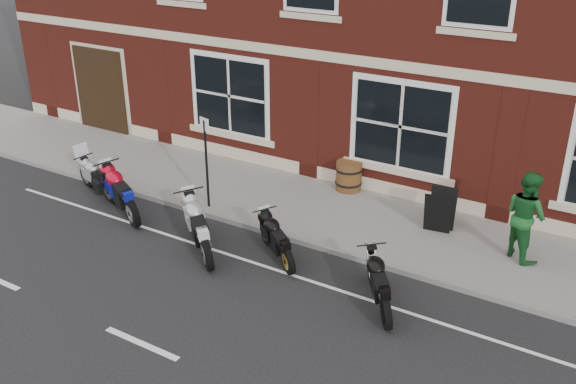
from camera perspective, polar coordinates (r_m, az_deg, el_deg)
name	(u,v)px	position (r m, az deg, el deg)	size (l,w,h in m)	color
ground	(243,265)	(13.36, -4.06, -6.50)	(80.00, 80.00, 0.00)	black
sidewalk	(313,208)	(15.56, 2.27, -1.43)	(30.00, 3.00, 0.12)	slate
kerb	(279,235)	(14.35, -0.81, -3.80)	(30.00, 0.16, 0.12)	slate
moto_touring_silver	(97,175)	(16.98, -16.59, 1.43)	(1.80, 0.71, 1.22)	black
moto_sport_red	(121,190)	(15.73, -14.59, 0.18)	(2.09, 1.19, 1.03)	black
moto_sport_black	(277,237)	(13.38, -0.94, -4.00)	(1.54, 1.23, 0.84)	black
moto_sport_silver	(201,224)	(13.76, -7.78, -2.82)	(1.84, 1.65, 1.05)	black
moto_naked_black	(381,280)	(12.02, 8.25, -7.75)	(1.22, 1.69, 0.89)	black
pedestrian_right	(526,215)	(13.81, 20.38, -1.96)	(0.92, 0.72, 1.90)	#175221
a_board_sign	(440,211)	(14.58, 13.36, -1.64)	(0.58, 0.39, 0.97)	black
barrel_planter	(349,176)	(16.31, 5.42, 1.45)	(0.68, 0.68, 0.76)	#512615
parking_sign	(206,156)	(15.11, -7.29, 3.16)	(0.31, 0.10, 2.23)	black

